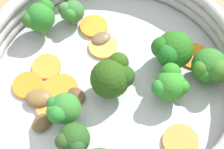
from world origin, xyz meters
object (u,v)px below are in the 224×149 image
broccoli_floret_1 (40,17)px  broccoli_floret_4 (113,77)px  carrot_slice_3 (61,90)px  mushroom_piece_3 (42,123)px  carrot_slice_1 (47,67)px  broccoli_floret_0 (172,51)px  carrot_slice_0 (94,27)px  broccoli_floret_5 (210,67)px  broccoli_floret_7 (170,84)px  carrot_slice_6 (53,106)px  broccoli_floret_8 (71,12)px  carrot_slice_4 (107,46)px  carrot_slice_7 (180,142)px  mushroom_piece_1 (76,95)px  carrot_slice_5 (28,85)px  mushroom_piece_2 (103,38)px  broccoli_floret_2 (63,110)px  broccoli_floret_6 (73,140)px  carrot_slice_2 (194,56)px  skillet (112,84)px  mushroom_piece_0 (39,98)px

broccoli_floret_1 → broccoli_floret_4: size_ratio=0.92×
carrot_slice_3 → mushroom_piece_3: 0.05m
carrot_slice_1 → broccoli_floret_0: (0.16, -0.03, 0.03)m
carrot_slice_0 → broccoli_floret_5: bearing=-43.0°
broccoli_floret_1 → mushroom_piece_3: 0.14m
broccoli_floret_7 → carrot_slice_1: bearing=151.8°
carrot_slice_3 → carrot_slice_6: same height
carrot_slice_6 → broccoli_floret_1: 0.12m
carrot_slice_1 → broccoli_floret_8: broccoli_floret_8 is taller
broccoli_floret_7 → mushroom_piece_3: broccoli_floret_7 is taller
carrot_slice_4 → mushroom_piece_3: size_ratio=1.46×
carrot_slice_7 → mushroom_piece_1: mushroom_piece_1 is taller
carrot_slice_3 → broccoli_floret_0: bearing=3.2°
carrot_slice_5 → mushroom_piece_2: mushroom_piece_2 is taller
broccoli_floret_2 → mushroom_piece_3: size_ratio=1.78×
mushroom_piece_1 → carrot_slice_4: bearing=51.3°
carrot_slice_0 → broccoli_floret_6: broccoli_floret_6 is taller
broccoli_floret_2 → broccoli_floret_8: (0.03, 0.15, -0.01)m
carrot_slice_2 → carrot_slice_5: carrot_slice_5 is taller
broccoli_floret_0 → mushroom_piece_1: size_ratio=2.14×
carrot_slice_1 → carrot_slice_7: size_ratio=0.90×
carrot_slice_5 → broccoli_floret_1: (0.03, 0.08, 0.03)m
carrot_slice_0 → carrot_slice_3: (-0.06, -0.09, -0.00)m
carrot_slice_6 → broccoli_floret_5: 0.20m
carrot_slice_2 → mushroom_piece_3: size_ratio=1.54×
broccoli_floret_5 → mushroom_piece_3: size_ratio=1.90×
skillet → carrot_slice_3: size_ratio=6.98×
broccoli_floret_4 → broccoli_floret_8: size_ratio=1.49×
mushroom_piece_2 → mushroom_piece_3: bearing=-132.7°
carrot_slice_3 → mushroom_piece_0: size_ratio=1.37×
broccoli_floret_7 → broccoli_floret_5: bearing=12.0°
carrot_slice_0 → broccoli_floret_0: 0.12m
broccoli_floret_4 → broccoli_floret_5: bearing=-5.3°
carrot_slice_5 → carrot_slice_6: 0.04m
mushroom_piece_0 → mushroom_piece_3: size_ratio=1.24×
carrot_slice_7 → broccoli_floret_8: broccoli_floret_8 is taller
carrot_slice_2 → mushroom_piece_0: bearing=-174.9°
skillet → broccoli_floret_6: (-0.06, -0.08, 0.04)m
carrot_slice_2 → broccoli_floret_4: (-0.12, -0.02, 0.03)m
broccoli_floret_1 → broccoli_floret_7: broccoli_floret_1 is taller
carrot_slice_1 → carrot_slice_5: (-0.03, -0.02, 0.00)m
broccoli_floret_2 → carrot_slice_1: bearing=97.9°
carrot_slice_0 → carrot_slice_5: (-0.10, -0.07, -0.00)m
carrot_slice_6 → broccoli_floret_8: bearing=69.6°
broccoli_floret_8 → mushroom_piece_1: broccoli_floret_8 is taller
carrot_slice_0 → broccoli_floret_6: 0.18m
broccoli_floret_0 → broccoli_floret_5: size_ratio=1.08×
broccoli_floret_1 → mushroom_piece_3: size_ratio=1.90×
carrot_slice_5 → broccoli_floret_7: (0.17, -0.05, 0.03)m
broccoli_floret_0 → mushroom_piece_0: broccoli_floret_0 is taller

